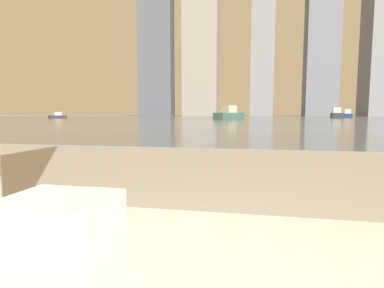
# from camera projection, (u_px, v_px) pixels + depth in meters

# --- Properties ---
(towel_stack) EXTENTS (0.26, 0.21, 0.08)m
(towel_stack) POSITION_uv_depth(u_px,v_px,m) (58.00, 212.00, 0.75)
(towel_stack) COLOR silver
(towel_stack) RESTS_ON bathtub
(harbor_water) EXTENTS (180.00, 110.00, 0.01)m
(harbor_water) POSITION_uv_depth(u_px,v_px,m) (248.00, 118.00, 60.61)
(harbor_water) COLOR slate
(harbor_water) RESTS_ON ground_plane
(harbor_boat_0) EXTENTS (2.48, 3.13, 1.14)m
(harbor_boat_0) POSITION_uv_depth(u_px,v_px,m) (58.00, 116.00, 55.54)
(harbor_boat_0) COLOR #2D2D33
(harbor_boat_0) RESTS_ON harbor_water
(harbor_boat_1) EXTENTS (2.87, 5.91, 2.12)m
(harbor_boat_1) POSITION_uv_depth(u_px,v_px,m) (337.00, 114.00, 60.35)
(harbor_boat_1) COLOR #2D2D33
(harbor_boat_1) RESTS_ON harbor_water
(harbor_boat_4) EXTENTS (4.65, 5.71, 2.09)m
(harbor_boat_4) POSITION_uv_depth(u_px,v_px,m) (229.00, 114.00, 46.02)
(harbor_boat_4) COLOR #335647
(harbor_boat_4) RESTS_ON harbor_water
(harbor_boat_5) EXTENTS (2.78, 5.24, 1.87)m
(harbor_boat_5) POSITION_uv_depth(u_px,v_px,m) (347.00, 115.00, 65.44)
(harbor_boat_5) COLOR navy
(harbor_boat_5) RESTS_ON harbor_water
(skyline_tower_0) EXTENTS (13.54, 6.11, 81.01)m
(skyline_tower_0) POSITION_uv_depth(u_px,v_px,m) (156.00, 13.00, 118.27)
(skyline_tower_0) COLOR #4C515B
(skyline_tower_0) RESTS_ON ground_plane
(skyline_tower_1) EXTENTS (13.30, 11.32, 60.79)m
(skyline_tower_1) POSITION_uv_depth(u_px,v_px,m) (201.00, 37.00, 115.80)
(skyline_tower_1) COLOR gray
(skyline_tower_1) RESTS_ON ground_plane
(skyline_tower_2) EXTENTS (8.31, 11.45, 83.66)m
(skyline_tower_2) POSITION_uv_depth(u_px,v_px,m) (263.00, 2.00, 110.30)
(skyline_tower_2) COLOR slate
(skyline_tower_2) RESTS_ON ground_plane
(skyline_tower_3) EXTENTS (11.14, 9.04, 80.88)m
(skyline_tower_3) POSITION_uv_depth(u_px,v_px,m) (324.00, 2.00, 106.46)
(skyline_tower_3) COLOR slate
(skyline_tower_3) RESTS_ON ground_plane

